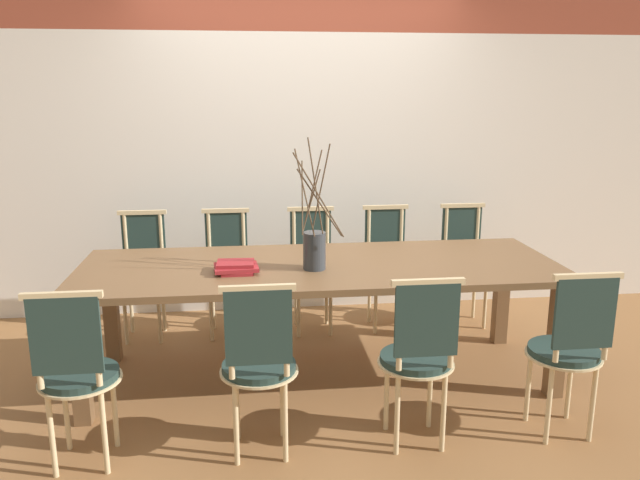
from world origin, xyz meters
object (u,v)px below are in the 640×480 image
at_px(dining_table, 320,277).
at_px(chair_far_center, 312,264).
at_px(vase_centerpiece, 314,247).
at_px(book_stack, 236,267).
at_px(chair_near_center, 419,353).

relative_size(dining_table, chair_far_center, 3.15).
bearing_deg(chair_far_center, dining_table, 87.35).
xyz_separation_m(vase_centerpiece, book_stack, (-0.46, -0.01, -0.10)).
xyz_separation_m(dining_table, book_stack, (-0.50, -0.11, 0.11)).
xyz_separation_m(dining_table, vase_centerpiece, (-0.05, -0.10, 0.21)).
height_order(chair_near_center, book_stack, chair_near_center).
height_order(vase_centerpiece, book_stack, vase_centerpiece).
xyz_separation_m(chair_far_center, book_stack, (-0.54, -0.94, 0.26)).
bearing_deg(vase_centerpiece, chair_near_center, -58.88).
height_order(dining_table, vase_centerpiece, vase_centerpiece).
bearing_deg(book_stack, chair_far_center, 60.23).
height_order(chair_near_center, chair_far_center, same).
bearing_deg(dining_table, chair_near_center, -64.58).
bearing_deg(vase_centerpiece, chair_far_center, 84.87).
bearing_deg(chair_far_center, book_stack, 60.23).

